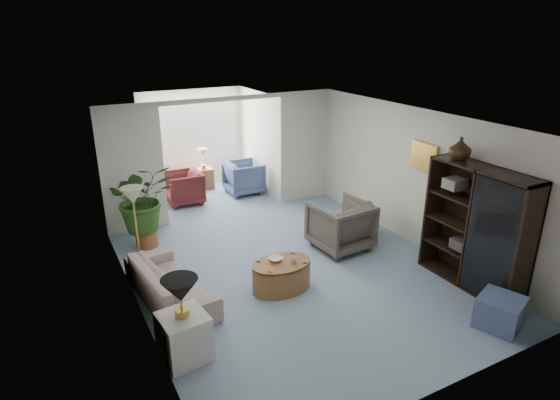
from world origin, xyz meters
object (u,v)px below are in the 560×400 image
table_lamp (180,290)px  cabinet_urn (460,148)px  floor_lamp (133,196)px  coffee_table (282,276)px  plant_pot (147,238)px  sunroom_table (204,179)px  coffee_bowl (276,259)px  side_table_dark (361,220)px  sunroom_chair_maroon (183,188)px  framed_picture (424,157)px  end_table (184,337)px  wingback_chair (340,225)px  ottoman (500,312)px  sunroom_chair_blue (244,177)px  coffee_cup (293,260)px  sofa (170,283)px  entertainment_cabinet (476,228)px

table_lamp → cabinet_urn: cabinet_urn is taller
floor_lamp → coffee_table: (1.76, -1.82, -1.02)m
plant_pot → sunroom_table: bearing=51.9°
coffee_bowl → plant_pot: bearing=121.1°
cabinet_urn → side_table_dark: bearing=101.3°
table_lamp → sunroom_chair_maroon: table_lamp is taller
plant_pot → sunroom_chair_maroon: 2.23m
framed_picture → end_table: framed_picture is taller
end_table → sunroom_chair_maroon: bearing=73.0°
framed_picture → wingback_chair: 1.89m
side_table_dark → ottoman: side_table_dark is taller
table_lamp → cabinet_urn: (4.47, 0.10, 1.13)m
coffee_table → sunroom_chair_blue: bearing=73.4°
table_lamp → plant_pot: (0.31, 3.34, -0.79)m
coffee_table → wingback_chair: bearing=24.8°
coffee_cup → sunroom_chair_blue: size_ratio=0.12×
framed_picture → coffee_table: bearing=-176.6°
coffee_bowl → sunroom_chair_blue: sunroom_chair_blue is taller
sofa → sunroom_chair_maroon: size_ratio=2.37×
coffee_bowl → sunroom_table: bearing=83.3°
floor_lamp → coffee_cup: (1.91, -1.92, -0.75)m
table_lamp → side_table_dark: table_lamp is taller
end_table → coffee_bowl: 2.00m
sofa → coffee_bowl: size_ratio=8.97×
framed_picture → coffee_bowl: size_ratio=2.32×
coffee_table → sunroom_chair_maroon: size_ratio=1.16×
coffee_bowl → side_table_dark: (2.36, 0.94, -0.18)m
framed_picture → ottoman: size_ratio=0.92×
coffee_table → sunroom_table: size_ratio=1.84×
cabinet_urn → plant_pot: cabinet_urn is taller
framed_picture → end_table: bearing=-167.7°
side_table_dark → plant_pot: 4.06m
table_lamp → sunroom_table: bearing=68.5°
coffee_table → entertainment_cabinet: 3.04m
table_lamp → framed_picture: bearing=12.3°
table_lamp → coffee_bowl: size_ratio=2.04×
coffee_table → cabinet_urn: bearing=-15.9°
side_table_dark → sunroom_table: 4.39m
wingback_chair → sunroom_table: (-1.07, 4.31, -0.19)m
floor_lamp → plant_pot: (0.27, 0.66, -1.09)m
floor_lamp → sunroom_chair_maroon: 3.05m
coffee_bowl → plant_pot: coffee_bowl is taller
floor_lamp → coffee_bowl: (1.71, -1.72, -0.77)m
framed_picture → coffee_table: (-2.90, -0.17, -1.47)m
floor_lamp → end_table: bearing=-90.9°
coffee_cup → entertainment_cabinet: size_ratio=0.05×
plant_pot → sunroom_chair_blue: 3.32m
sofa → cabinet_urn: (4.27, -1.25, 1.80)m
table_lamp → entertainment_cabinet: entertainment_cabinet is taller
sofa → side_table_dark: side_table_dark is taller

